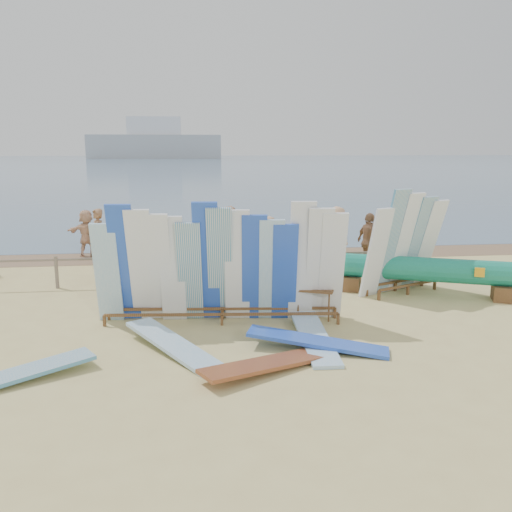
{
  "coord_description": "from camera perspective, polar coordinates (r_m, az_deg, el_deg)",
  "views": [
    {
      "loc": [
        -0.29,
        -12.07,
        3.82
      ],
      "look_at": [
        1.35,
        1.48,
        1.08
      ],
      "focal_mm": 38.0,
      "sensor_mm": 36.0,
      "label": 1
    }
  ],
  "objects": [
    {
      "name": "side_surfboard_rack",
      "position": [
        14.77,
        15.29,
        1.0
      ],
      "size": [
        2.51,
        1.64,
        2.82
      ],
      "rotation": [
        0.0,
        0.0,
        0.42
      ],
      "color": "brown",
      "rests_on": "ground"
    },
    {
      "name": "stroller",
      "position": [
        16.56,
        -1.41,
        -0.58
      ],
      "size": [
        0.75,
        0.86,
        0.98
      ],
      "rotation": [
        0.0,
        0.0,
        -0.43
      ],
      "color": "red",
      "rests_on": "ground"
    },
    {
      "name": "distant_ship",
      "position": [
        192.43,
        -10.62,
        11.62
      ],
      "size": [
        45.0,
        8.0,
        14.0
      ],
      "color": "#999EA3",
      "rests_on": "ocean"
    },
    {
      "name": "beachgoer_11",
      "position": [
        20.14,
        -17.38,
        2.32
      ],
      "size": [
        1.63,
        0.85,
        1.68
      ],
      "primitive_type": "imported",
      "rotation": [
        0.0,
        0.0,
        2.91
      ],
      "color": "beige",
      "rests_on": "ground"
    },
    {
      "name": "beachgoer_6",
      "position": [
        17.5,
        1.36,
        1.51
      ],
      "size": [
        0.57,
        0.88,
        1.66
      ],
      "primitive_type": "imported",
      "rotation": [
        0.0,
        0.0,
        4.96
      ],
      "color": "tan",
      "rests_on": "ground"
    },
    {
      "name": "flat_board_c",
      "position": [
        9.7,
        1.58,
        -11.85
      ],
      "size": [
        2.65,
        1.76,
        0.24
      ],
      "primitive_type": "cube",
      "rotation": [
        0.06,
        0.0,
        2.06
      ],
      "color": "brown",
      "rests_on": "ground"
    },
    {
      "name": "beachgoer_7",
      "position": [
        18.51,
        6.23,
        2.32
      ],
      "size": [
        0.69,
        0.77,
        1.87
      ],
      "primitive_type": "imported",
      "rotation": [
        0.0,
        0.0,
        2.15
      ],
      "color": "#8C6042",
      "rests_on": "ground"
    },
    {
      "name": "beach_chair_right",
      "position": [
        16.46,
        -5.73,
        -1.21
      ],
      "size": [
        0.77,
        0.78,
        0.88
      ],
      "rotation": [
        0.0,
        0.0,
        0.53
      ],
      "color": "red",
      "rests_on": "ground"
    },
    {
      "name": "ground",
      "position": [
        12.66,
        -5.3,
        -6.26
      ],
      "size": [
        160.0,
        160.0,
        0.0
      ],
      "primitive_type": "plane",
      "color": "#CCBC75",
      "rests_on": "ground"
    },
    {
      "name": "ocean",
      "position": [
        140.12,
        -6.89,
        9.72
      ],
      "size": [
        320.0,
        240.0,
        0.02
      ],
      "primitive_type": "cube",
      "color": "#47627F",
      "rests_on": "ground"
    },
    {
      "name": "beachgoer_3",
      "position": [
        18.87,
        -11.23,
        1.85
      ],
      "size": [
        0.97,
        1.03,
        1.55
      ],
      "primitive_type": "imported",
      "rotation": [
        0.0,
        0.0,
        4.0
      ],
      "color": "tan",
      "rests_on": "ground"
    },
    {
      "name": "fence",
      "position": [
        15.41,
        -5.68,
        -0.65
      ],
      "size": [
        12.08,
        0.08,
        0.9
      ],
      "color": "#7D6E5E",
      "rests_on": "ground"
    },
    {
      "name": "wet_sand_strip",
      "position": [
        19.65,
        -5.93,
        0.08
      ],
      "size": [
        40.0,
        2.6,
        0.01
      ],
      "primitive_type": "cube",
      "color": "#7E6147",
      "rests_on": "ground"
    },
    {
      "name": "beachgoer_5",
      "position": [
        19.45,
        -2.82,
        2.69
      ],
      "size": [
        0.66,
        1.69,
        1.79
      ],
      "primitive_type": "imported",
      "rotation": [
        0.0,
        0.0,
        4.64
      ],
      "color": "beige",
      "rests_on": "ground"
    },
    {
      "name": "vendor_table",
      "position": [
        12.44,
        6.25,
        -4.8
      ],
      "size": [
        1.01,
        0.88,
        1.12
      ],
      "rotation": [
        0.0,
        0.0,
        -0.4
      ],
      "color": "brown",
      "rests_on": "ground"
    },
    {
      "name": "flat_board_d",
      "position": [
        10.63,
        6.46,
        -9.78
      ],
      "size": [
        2.73,
        1.41,
        0.33
      ],
      "primitive_type": "cube",
      "rotation": [
        0.1,
        0.0,
        1.24
      ],
      "color": "blue",
      "rests_on": "ground"
    },
    {
      "name": "beachgoer_9",
      "position": [
        18.95,
        8.5,
        2.41
      ],
      "size": [
        0.82,
        1.27,
        1.83
      ],
      "primitive_type": "imported",
      "rotation": [
        0.0,
        0.0,
        1.87
      ],
      "color": "tan",
      "rests_on": "ground"
    },
    {
      "name": "outrigger_canoe",
      "position": [
        14.86,
        17.37,
        -1.51
      ],
      "size": [
        6.78,
        3.31,
        1.01
      ],
      "rotation": [
        0.0,
        0.0,
        -0.4
      ],
      "color": "brown",
      "rests_on": "ground"
    },
    {
      "name": "flat_board_e",
      "position": [
        10.05,
        -24.26,
        -12.05
      ],
      "size": [
        2.6,
        1.87,
        0.23
      ],
      "primitive_type": "cube",
      "rotation": [
        0.06,
        0.0,
        -1.03
      ],
      "color": "silver",
      "rests_on": "ground"
    },
    {
      "name": "beachgoer_4",
      "position": [
        18.02,
        -5.08,
        1.73
      ],
      "size": [
        1.02,
        0.56,
        1.64
      ],
      "primitive_type": "imported",
      "rotation": [
        0.0,
        0.0,
        0.15
      ],
      "color": "#8C6042",
      "rests_on": "ground"
    },
    {
      "name": "main_surfboard_rack",
      "position": [
        11.85,
        -3.62,
        -1.31
      ],
      "size": [
        5.49,
        1.24,
        2.73
      ],
      "rotation": [
        0.0,
        0.0,
        -0.1
      ],
      "color": "brown",
      "rests_on": "ground"
    },
    {
      "name": "flat_board_b",
      "position": [
        11.0,
        6.12,
        -9.05
      ],
      "size": [
        0.65,
        2.72,
        0.23
      ],
      "primitive_type": "cube",
      "rotation": [
        0.06,
        0.0,
        -0.03
      ],
      "color": "#88B9DA",
      "rests_on": "ground"
    },
    {
      "name": "beachgoer_2",
      "position": [
        16.0,
        -11.52,
        0.57
      ],
      "size": [
        0.83,
        0.95,
        1.78
      ],
      "primitive_type": "imported",
      "rotation": [
        0.0,
        0.0,
        2.16
      ],
      "color": "beige",
      "rests_on": "ground"
    },
    {
      "name": "beachgoer_1",
      "position": [
        18.37,
        -16.31,
        1.88
      ],
      "size": [
        0.62,
        0.78,
        1.88
      ],
      "primitive_type": "imported",
      "rotation": [
        0.0,
        0.0,
        5.12
      ],
      "color": "#8C6042",
      "rests_on": "ground"
    },
    {
      "name": "beachgoer_10",
      "position": [
        17.33,
        11.79,
        1.46
      ],
      "size": [
        0.77,
        1.16,
        1.83
      ],
      "primitive_type": "imported",
      "rotation": [
        0.0,
        0.0,
        1.89
      ],
      "color": "#8C6042",
      "rests_on": "ground"
    },
    {
      "name": "beach_chair_left",
      "position": [
        15.99,
        -5.96,
        -1.58
      ],
      "size": [
        0.61,
        0.63,
        0.89
      ],
      "rotation": [
        0.0,
        0.0,
        -0.08
      ],
      "color": "red",
      "rests_on": "ground"
    },
    {
      "name": "flat_board_a",
      "position": [
        10.59,
        -8.71,
        -9.95
      ],
      "size": [
        1.96,
        2.55,
        0.31
      ],
      "primitive_type": "cube",
      "rotation": [
        0.09,
        0.0,
        0.59
      ],
      "color": "#88B9DA",
      "rests_on": "ground"
    }
  ]
}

